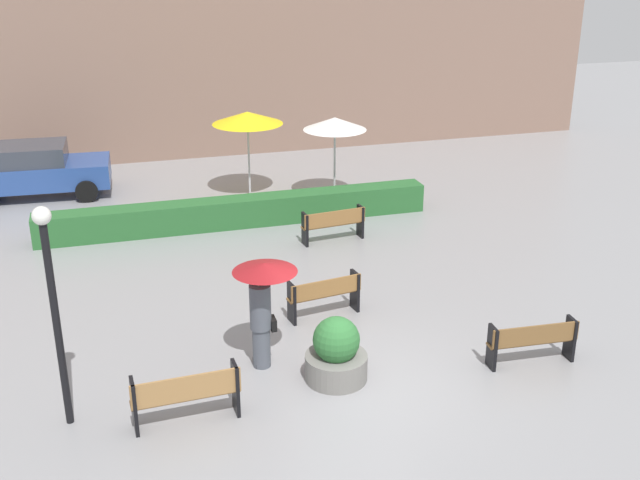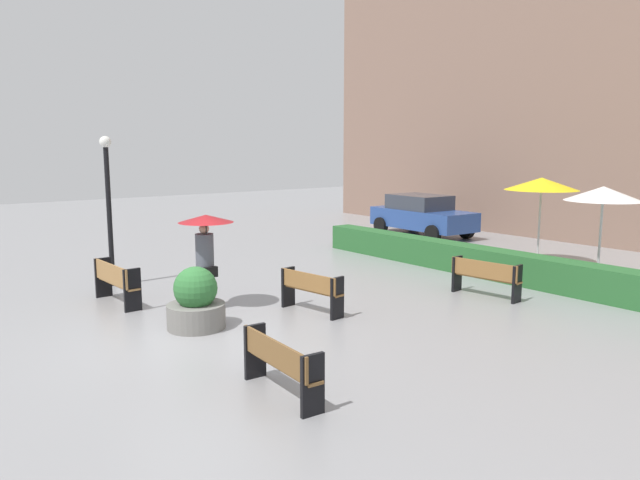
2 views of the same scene
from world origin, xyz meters
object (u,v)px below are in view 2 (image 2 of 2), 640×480
Objects in this scene: bench_mid_center at (311,289)px; patio_umbrella_white at (603,194)px; bench_near_left at (115,280)px; parked_car at (422,215)px; patio_umbrella_yellow at (542,184)px; bench_near_right at (279,362)px; lamp_post at (108,194)px; bench_back_row at (485,275)px; pedestrian_with_umbrella at (206,244)px; planter_pot at (196,302)px.

patio_umbrella_white is (2.40, 7.06, 1.75)m from bench_mid_center.
bench_near_left is 13.11m from parked_car.
bench_near_left is 11.65m from patio_umbrella_yellow.
bench_near_right is at bearing -86.20° from patio_umbrella_white.
lamp_post is (-4.95, -2.39, 1.75)m from bench_mid_center.
pedestrian_with_umbrella is (-2.99, -5.45, 0.89)m from bench_back_row.
bench_mid_center reaches higher than bench_near_right.
pedestrian_with_umbrella reaches higher than bench_back_row.
patio_umbrella_white is (2.30, -1.04, -0.09)m from patio_umbrella_yellow.
bench_back_row is 3.75m from patio_umbrella_white.
bench_near_left is 0.69× the size of patio_umbrella_yellow.
parked_car is (-1.03, 12.25, -1.44)m from lamp_post.
lamp_post is 12.37m from parked_car.
bench_near_right is 1.07× the size of bench_mid_center.
bench_back_row is at bearing 56.42° from bench_near_left.
lamp_post is (-4.47, -0.05, 1.76)m from planter_pot.
planter_pot is 9.99m from patio_umbrella_white.
lamp_post is at bearing -115.70° from patio_umbrella_yellow.
planter_pot is at bearing -93.18° from patio_umbrella_yellow.
lamp_post is at bearing -135.25° from bench_back_row.
bench_back_row reaches higher than bench_near_right.
bench_mid_center is at bearing -90.69° from patio_umbrella_yellow.
lamp_post is 0.85× the size of parked_car.
bench_near_left is 1.04× the size of bench_back_row.
bench_near_left is 11.56m from patio_umbrella_white.
bench_mid_center is 0.36× the size of parked_car.
parked_car is (-8.38, 2.80, -1.45)m from patio_umbrella_white.
planter_pot is (-3.54, 0.50, 0.01)m from bench_near_right.
patio_umbrella_yellow is 1.04× the size of patio_umbrella_white.
bench_back_row is 1.41× the size of planter_pot.
bench_near_right is 10.08m from patio_umbrella_white.
parked_car is (-4.40, 11.40, -0.57)m from pedestrian_with_umbrella.
planter_pot is at bearing 171.92° from bench_near_right.
parked_car reaches higher than bench_near_right.
patio_umbrella_white is at bearing 72.43° from bench_back_row.
patio_umbrella_white is at bearing -18.47° from parked_car.
patio_umbrella_yellow reaches higher than bench_mid_center.
pedestrian_with_umbrella is 9.84m from patio_umbrella_yellow.
patio_umbrella_yellow reaches higher than patio_umbrella_white.
bench_mid_center is 0.61× the size of patio_umbrella_yellow.
lamp_post is at bearing -85.20° from parked_car.
bench_mid_center is 0.78× the size of pedestrian_with_umbrella.
pedestrian_with_umbrella is 0.47× the size of parked_car.
pedestrian_with_umbrella is 9.52m from patio_umbrella_white.
parked_car is (-9.04, 12.70, 0.33)m from bench_near_right.
patio_umbrella_yellow is at bearing 107.27° from bench_back_row.
bench_mid_center is 5.77m from lamp_post.
bench_back_row is at bearing 73.22° from planter_pot.
parked_car is at bearing 161.53° from patio_umbrella_white.
bench_back_row is 0.68× the size of patio_umbrella_white.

